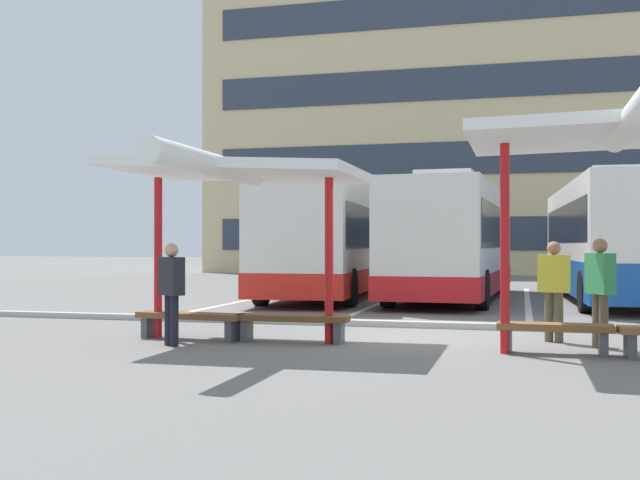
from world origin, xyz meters
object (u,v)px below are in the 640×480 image
(waiting_shelter_0, at_px, (235,173))
(waiting_passenger_2, at_px, (172,287))
(coach_bus_1, at_px, (454,242))
(coach_bus_0, at_px, (330,242))
(waiting_shelter_1, at_px, (623,135))
(bench_0, at_px, (190,319))
(coach_bus_2, at_px, (609,243))
(bench_1, at_px, (292,322))
(waiting_passenger_0, at_px, (600,285))
(waiting_passenger_1, at_px, (554,284))
(bench_2, at_px, (555,331))

(waiting_shelter_0, height_order, waiting_passenger_2, waiting_shelter_0)
(coach_bus_1, relative_size, waiting_shelter_0, 2.17)
(coach_bus_0, bearing_deg, waiting_shelter_1, -58.37)
(bench_0, bearing_deg, coach_bus_2, 55.13)
(bench_0, height_order, waiting_passenger_2, waiting_passenger_2)
(bench_1, height_order, waiting_passenger_0, waiting_passenger_0)
(coach_bus_1, height_order, waiting_passenger_2, coach_bus_1)
(waiting_shelter_1, height_order, waiting_passenger_2, waiting_shelter_1)
(coach_bus_0, distance_m, bench_0, 10.82)
(waiting_shelter_0, bearing_deg, waiting_shelter_1, -4.46)
(coach_bus_0, relative_size, coach_bus_2, 0.89)
(bench_1, bearing_deg, coach_bus_0, 100.67)
(waiting_passenger_0, bearing_deg, waiting_passenger_2, -168.04)
(coach_bus_1, distance_m, bench_0, 11.42)
(bench_1, bearing_deg, waiting_passenger_1, 15.07)
(bench_0, height_order, waiting_shelter_1, waiting_shelter_1)
(coach_bus_1, height_order, bench_2, coach_bus_1)
(waiting_shelter_0, bearing_deg, coach_bus_0, 95.80)
(coach_bus_2, distance_m, waiting_passenger_1, 10.30)
(waiting_passenger_2, bearing_deg, bench_0, 94.86)
(bench_0, height_order, waiting_passenger_1, waiting_passenger_1)
(coach_bus_0, distance_m, bench_1, 10.95)
(waiting_shelter_1, relative_size, waiting_passenger_2, 3.08)
(bench_1, xyz_separation_m, waiting_passenger_2, (-1.73, -0.91, 0.59))
(bench_1, distance_m, waiting_passenger_2, 2.04)
(waiting_shelter_0, bearing_deg, bench_1, 16.61)
(waiting_shelter_1, bearing_deg, coach_bus_1, 106.10)
(bench_1, height_order, waiting_shelter_1, waiting_shelter_1)
(coach_bus_1, xyz_separation_m, waiting_passenger_2, (-3.44, -11.64, -0.76))
(waiting_shelter_0, bearing_deg, waiting_passenger_2, -142.04)
(waiting_passenger_1, bearing_deg, coach_bus_1, 104.32)
(waiting_shelter_0, relative_size, waiting_passenger_0, 2.81)
(coach_bus_0, xyz_separation_m, coach_bus_1, (3.72, 0.04, 0.02))
(bench_1, height_order, waiting_passenger_2, waiting_passenger_2)
(coach_bus_0, bearing_deg, waiting_passenger_2, -88.59)
(waiting_shelter_0, relative_size, waiting_passenger_2, 2.94)
(waiting_shelter_0, distance_m, waiting_passenger_0, 6.04)
(coach_bus_0, xyz_separation_m, waiting_passenger_2, (0.29, -11.60, -0.74))
(waiting_passenger_2, bearing_deg, bench_1, 27.88)
(bench_2, distance_m, waiting_passenger_2, 5.90)
(coach_bus_2, xyz_separation_m, waiting_passenger_0, (-1.23, -10.75, -0.68))
(waiting_passenger_2, bearing_deg, waiting_passenger_1, 19.05)
(waiting_shelter_0, bearing_deg, coach_bus_2, 58.80)
(waiting_shelter_0, relative_size, waiting_passenger_1, 2.88)
(coach_bus_1, relative_size, coach_bus_2, 0.88)
(coach_bus_0, bearing_deg, bench_2, -60.91)
(bench_2, bearing_deg, waiting_shelter_0, 179.24)
(coach_bus_1, height_order, waiting_shelter_0, coach_bus_1)
(coach_bus_1, height_order, bench_1, coach_bus_1)
(waiting_shelter_0, distance_m, waiting_shelter_1, 5.95)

